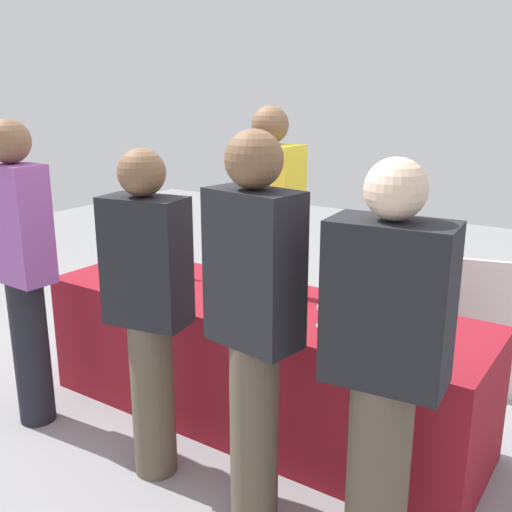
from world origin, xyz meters
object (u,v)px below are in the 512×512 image
at_px(wine_bottle_5, 327,283).
at_px(guest_1, 148,306).
at_px(wine_bottle_1, 216,268).
at_px(wine_bottle_2, 237,270).
at_px(wine_bottle_4, 300,277).
at_px(wine_glass_3, 323,309).
at_px(wine_glass_0, 138,263).
at_px(wine_glass_2, 213,280).
at_px(guest_3, 385,365).
at_px(wine_bottle_3, 262,267).
at_px(wine_bottle_0, 167,257).
at_px(wine_glass_1, 150,271).
at_px(guest_2, 254,321).
at_px(menu_board, 480,329).
at_px(server_pouring, 269,231).
at_px(guest_0, 22,263).

distance_m(wine_bottle_5, guest_1, 0.98).
xyz_separation_m(wine_bottle_1, wine_bottle_2, (0.14, 0.01, 0.01)).
bearing_deg(wine_bottle_5, wine_bottle_2, -169.81).
bearing_deg(wine_bottle_4, wine_glass_3, -44.60).
distance_m(wine_glass_0, wine_glass_2, 0.59).
bearing_deg(guest_3, wine_bottle_3, 137.05).
height_order(wine_bottle_0, wine_bottle_2, wine_bottle_2).
distance_m(wine_bottle_0, wine_bottle_1, 0.38).
bearing_deg(wine_bottle_3, wine_bottle_5, -3.33).
bearing_deg(wine_bottle_0, guest_3, -22.53).
xyz_separation_m(wine_glass_1, guest_2, (1.07, -0.52, 0.10)).
bearing_deg(wine_bottle_2, wine_glass_3, -17.50).
relative_size(wine_bottle_4, wine_glass_3, 2.64).
height_order(wine_bottle_4, wine_bottle_5, wine_bottle_4).
bearing_deg(wine_glass_2, wine_glass_1, -171.44).
xyz_separation_m(wine_glass_0, wine_glass_1, (0.19, -0.09, 0.00)).
bearing_deg(wine_bottle_1, menu_board, 35.96).
xyz_separation_m(wine_bottle_5, wine_glass_0, (-1.14, -0.26, -0.01)).
relative_size(server_pouring, menu_board, 2.01).
bearing_deg(wine_glass_0, guest_3, -17.08).
xyz_separation_m(wine_glass_0, guest_1, (0.66, -0.59, 0.04)).
relative_size(wine_bottle_5, guest_1, 0.20).
distance_m(wine_bottle_0, wine_glass_1, 0.26).
bearing_deg(wine_glass_3, guest_1, -138.61).
relative_size(wine_bottle_2, wine_bottle_4, 0.99).
xyz_separation_m(wine_bottle_2, wine_glass_3, (0.67, -0.21, -0.03)).
distance_m(wine_glass_2, guest_3, 1.32).
xyz_separation_m(wine_glass_3, guest_2, (-0.02, -0.56, 0.12)).
relative_size(wine_bottle_0, wine_bottle_3, 0.96).
bearing_deg(guest_1, wine_glass_3, 31.71).
distance_m(wine_bottle_5, menu_board, 1.13).
relative_size(wine_glass_1, wine_glass_2, 0.97).
height_order(wine_bottle_1, wine_bottle_3, wine_bottle_3).
xyz_separation_m(wine_bottle_5, wine_glass_1, (-0.96, -0.35, -0.01)).
xyz_separation_m(wine_bottle_3, guest_1, (-0.05, -0.88, 0.02)).
height_order(guest_2, guest_3, guest_2).
xyz_separation_m(wine_bottle_2, guest_0, (-0.85, -0.79, 0.10)).
height_order(server_pouring, menu_board, server_pouring).
relative_size(wine_bottle_4, wine_glass_0, 2.30).
relative_size(server_pouring, guest_1, 1.09).
height_order(wine_bottle_0, wine_bottle_5, wine_bottle_0).
bearing_deg(guest_3, wine_glass_1, 158.49).
relative_size(wine_bottle_0, wine_glass_3, 2.61).
xyz_separation_m(wine_bottle_5, guest_0, (-1.38, -0.88, 0.10)).
relative_size(wine_bottle_2, menu_board, 0.38).
height_order(server_pouring, guest_3, server_pouring).
distance_m(guest_2, guest_3, 0.55).
distance_m(wine_bottle_1, wine_glass_2, 0.22).
xyz_separation_m(wine_bottle_1, wine_glass_0, (-0.47, -0.16, -0.01)).
xyz_separation_m(wine_bottle_2, wine_bottle_5, (0.53, 0.09, -0.01)).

